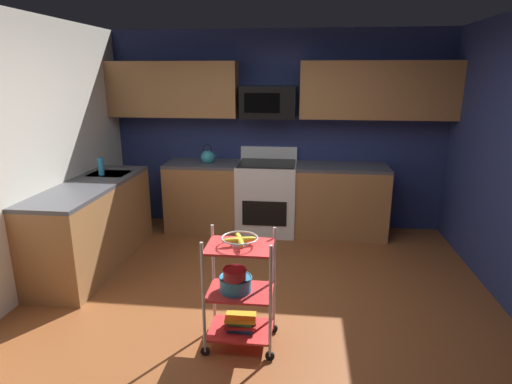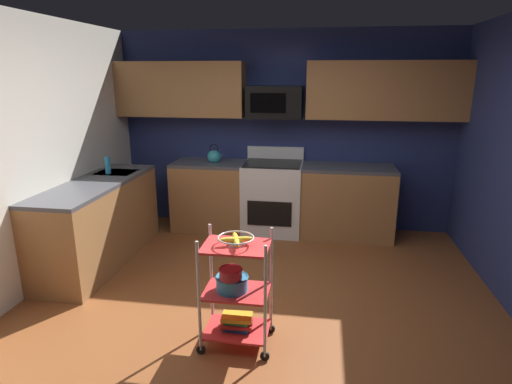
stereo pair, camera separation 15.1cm
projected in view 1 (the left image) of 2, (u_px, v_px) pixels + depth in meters
name	position (u px, v px, depth m)	size (l,w,h in m)	color
floor	(257.00, 318.00, 3.71)	(4.40, 4.80, 0.04)	brown
wall_back	(277.00, 131.00, 5.68)	(4.52, 0.06, 2.60)	navy
counter_run	(211.00, 207.00, 5.21)	(3.64, 2.46, 0.92)	#9E6B3D
oven_range	(267.00, 197.00, 5.60)	(0.76, 0.65, 1.10)	white
upper_cabinets	(279.00, 90.00, 5.34)	(4.40, 0.33, 0.70)	#9E6B3D
microwave	(268.00, 102.00, 5.37)	(0.70, 0.39, 0.40)	black
rolling_cart	(240.00, 292.00, 3.21)	(0.56, 0.38, 0.91)	silver
fruit_bowl	(240.00, 240.00, 3.10)	(0.27, 0.27, 0.07)	silver
mixing_bowl_large	(236.00, 283.00, 3.20)	(0.25, 0.25, 0.11)	#338CBF
mixing_bowl_small	(235.00, 274.00, 3.13)	(0.18, 0.18, 0.08)	maroon
book_stack	(241.00, 322.00, 3.28)	(0.25, 0.18, 0.12)	#1E4C8C
kettle	(208.00, 157.00, 5.55)	(0.21, 0.18, 0.26)	teal
dish_soap_bottle	(101.00, 167.00, 4.85)	(0.06, 0.06, 0.20)	#2D8CBF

